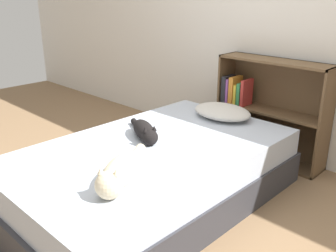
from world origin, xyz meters
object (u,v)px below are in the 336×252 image
cat_light (119,172)px  bookshelf (268,107)px  pillow (222,112)px  cat_dark (145,131)px  bed (153,174)px

cat_light → bookshelf: bearing=151.2°
pillow → bookshelf: (0.16, 0.45, -0.02)m
cat_dark → bookshelf: bearing=103.6°
cat_dark → bookshelf: 1.24m
cat_light → cat_dark: cat_light is taller
pillow → bookshelf: size_ratio=0.51×
bed → pillow: pillow is taller
bed → bookshelf: size_ratio=2.09×
pillow → cat_light: 1.32m
pillow → cat_dark: bearing=-98.6°
bed → bookshelf: 1.29m
bed → cat_light: 0.62m
cat_dark → bed: bearing=6.2°
cat_light → cat_dark: bearing=-176.6°
bed → cat_light: cat_light is taller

